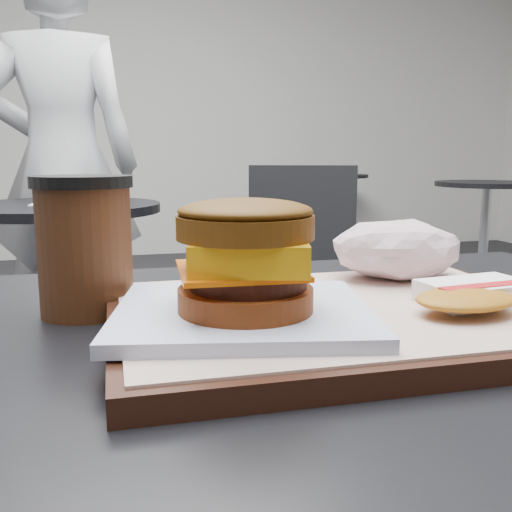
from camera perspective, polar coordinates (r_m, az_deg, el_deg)
The scene contains 11 objects.
serving_tray at distance 0.48m, azimuth 8.54°, elevation -6.03°, with size 0.38×0.28×0.02m.
breakfast_sandwich at distance 0.42m, azimuth -1.09°, elevation -1.45°, with size 0.22×0.20×0.09m.
hash_brown at distance 0.50m, azimuth 20.76°, elevation -3.67°, with size 0.13×0.10×0.02m.
crumpled_wrapper at distance 0.60m, azimuth 13.88°, elevation 0.69°, with size 0.13×0.10×0.06m, color white, non-canonical shape.
coffee_cup at distance 0.54m, azimuth -16.76°, elevation 1.26°, with size 0.09×0.09×0.13m.
neighbor_table at distance 2.12m, azimuth -18.90°, elevation -0.43°, with size 0.70×0.70×0.75m.
napkin at distance 2.07m, azimuth -19.89°, elevation 4.91°, with size 0.12×0.12×0.00m, color white.
neighbor_chair at distance 2.13m, azimuth 1.46°, elevation -0.92°, with size 0.65×0.55×0.88m.
patron at distance 2.57m, azimuth -18.80°, elevation 8.63°, with size 0.64×0.42×1.75m, color silver.
bg_table_near at distance 4.02m, azimuth 21.98°, elevation 4.23°, with size 0.66×0.66×0.75m.
bg_table_far at distance 5.32m, azimuth 7.55°, elevation 6.09°, with size 0.66×0.66×0.75m.
Camera 1 is at (-0.17, -0.43, 0.91)m, focal length 40.00 mm.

